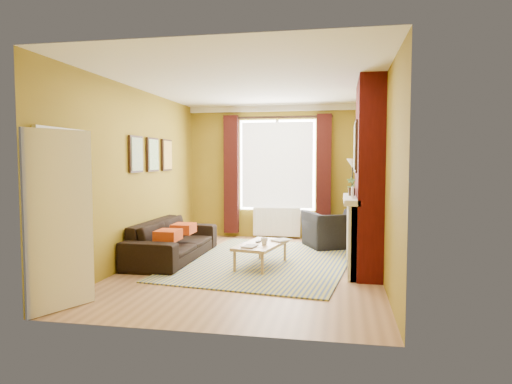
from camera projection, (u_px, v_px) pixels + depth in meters
ground at (253, 267)px, 7.08m from camera, size 5.50×5.50×0.00m
room_walls at (296, 177)px, 7.13m from camera, size 3.82×5.54×2.83m
striped_rug at (267, 261)px, 7.45m from camera, size 3.04×3.90×0.02m
sofa at (173, 240)px, 7.61m from camera, size 0.91×2.25×0.65m
armchair at (335, 230)px, 8.61m from camera, size 1.36×1.29×0.69m
coffee_table at (261, 246)px, 7.07m from camera, size 0.77×1.19×0.37m
wicker_stool at (312, 232)px, 9.28m from camera, size 0.37×0.37×0.40m
floor_lamp at (353, 177)px, 8.89m from camera, size 0.31×0.31×1.69m
book_a at (244, 246)px, 6.80m from camera, size 0.24×0.29×0.02m
book_b at (277, 239)px, 7.37m from camera, size 0.35×0.37×0.02m
mug at (264, 241)px, 6.95m from camera, size 0.13×0.13×0.10m
tv_remote at (259, 241)px, 7.18m from camera, size 0.07×0.16×0.02m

